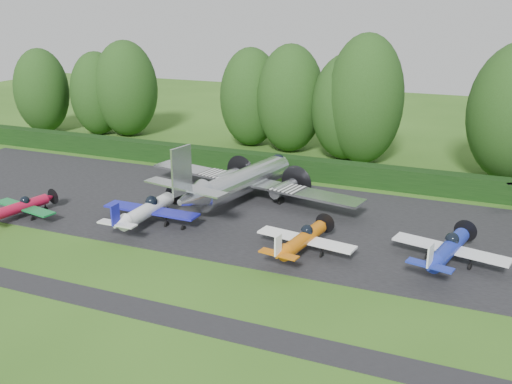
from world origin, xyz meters
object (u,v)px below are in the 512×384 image
at_px(light_plane_red, 20,207).
at_px(light_plane_orange, 303,239).
at_px(light_plane_white, 147,210).
at_px(transport_plane, 243,181).
at_px(light_plane_blue, 448,249).

height_order(light_plane_red, light_plane_orange, light_plane_orange).
height_order(light_plane_red, light_plane_white, light_plane_white).
xyz_separation_m(light_plane_red, light_plane_orange, (22.51, 2.11, 0.12)).
bearing_deg(light_plane_white, transport_plane, 58.19).
distance_m(light_plane_white, light_plane_orange, 12.54).
relative_size(light_plane_white, light_plane_orange, 1.12).
xyz_separation_m(light_plane_white, light_plane_blue, (21.68, 1.40, -0.05)).
relative_size(transport_plane, light_plane_blue, 2.64).
height_order(light_plane_orange, light_plane_blue, light_plane_blue).
relative_size(light_plane_red, light_plane_orange, 0.89).
distance_m(light_plane_orange, light_plane_blue, 9.35).
bearing_deg(light_plane_orange, light_plane_white, 168.63).
bearing_deg(light_plane_blue, light_plane_orange, 179.04).
bearing_deg(light_plane_white, light_plane_blue, 2.81).
bearing_deg(light_plane_orange, transport_plane, 125.49).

